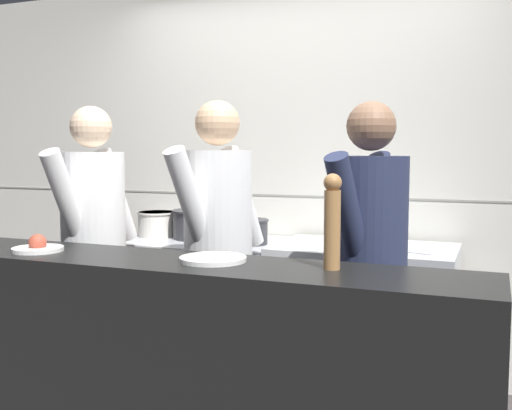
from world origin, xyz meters
TOP-DOWN VIEW (x-y plane):
  - wall_back_tiled at (0.00, 1.41)m, footprint 8.00×0.06m
  - oven_range at (-0.55, 1.01)m, footprint 1.09×0.71m
  - prep_counter at (0.53, 1.01)m, footprint 1.03×0.65m
  - pass_counter at (-0.02, -0.27)m, footprint 2.58×0.45m
  - stock_pot at (-0.87, 1.04)m, footprint 0.26×0.26m
  - sauce_pot at (-0.57, 1.05)m, footprint 0.34×0.34m
  - braising_pot at (-0.17, 0.96)m, footprint 0.24×0.24m
  - chefs_knife at (0.72, 0.90)m, footprint 0.34×0.12m
  - plated_dish_main at (-0.66, -0.30)m, footprint 0.22×0.22m
  - plated_dish_appetiser at (0.16, -0.23)m, footprint 0.27×0.27m
  - pepper_mill at (0.65, -0.21)m, footprint 0.07×0.07m
  - chef_head_cook at (-0.81, 0.28)m, footprint 0.35×0.73m
  - chef_sous at (-0.08, 0.33)m, footprint 0.41×0.74m
  - chef_line at (0.69, 0.29)m, footprint 0.42×0.73m

SIDE VIEW (x-z plane):
  - oven_range at x=-0.55m, z-range 0.00..0.88m
  - prep_counter at x=0.53m, z-range 0.00..0.90m
  - pass_counter at x=-0.02m, z-range 0.00..1.00m
  - chefs_knife at x=0.72m, z-range 0.90..0.92m
  - chef_line at x=0.69m, z-range 0.09..1.76m
  - chef_head_cook at x=-0.81m, z-range 0.10..1.78m
  - chef_sous at x=-0.08m, z-range 0.10..1.79m
  - braising_pot at x=-0.17m, z-range 0.89..1.04m
  - stock_pot at x=-0.87m, z-range 0.89..1.05m
  - sauce_pot at x=-0.57m, z-range 0.89..1.07m
  - plated_dish_appetiser at x=0.16m, z-range 1.00..1.02m
  - plated_dish_main at x=-0.66m, z-range 0.98..1.06m
  - pepper_mill at x=0.65m, z-range 1.01..1.37m
  - wall_back_tiled at x=0.00m, z-range 0.00..2.60m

